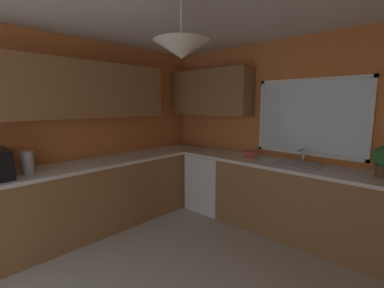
# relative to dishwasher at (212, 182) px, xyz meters

# --- Properties ---
(ground_plane) EXTENTS (8.57, 8.57, 0.00)m
(ground_plane) POSITION_rel_dishwasher_xyz_m (0.97, -1.61, -0.43)
(ground_plane) COLOR #B7B2A8
(room_shell) EXTENTS (4.00, 4.02, 2.53)m
(room_shell) POSITION_rel_dishwasher_xyz_m (0.58, -1.15, 1.28)
(room_shell) COLOR #D17238
(room_shell) RESTS_ON ground_plane
(counter_run_left) EXTENTS (0.65, 3.63, 0.90)m
(counter_run_left) POSITION_rel_dishwasher_xyz_m (-0.66, -1.61, 0.02)
(counter_run_left) COLOR olive
(counter_run_left) RESTS_ON ground_plane
(counter_run_back) EXTENTS (3.09, 0.65, 0.90)m
(counter_run_back) POSITION_rel_dishwasher_xyz_m (1.18, 0.03, 0.02)
(counter_run_back) COLOR olive
(counter_run_back) RESTS_ON ground_plane
(dishwasher) EXTENTS (0.60, 0.60, 0.85)m
(dishwasher) POSITION_rel_dishwasher_xyz_m (0.00, 0.00, 0.00)
(dishwasher) COLOR white
(dishwasher) RESTS_ON ground_plane
(kettle) EXTENTS (0.13, 0.13, 0.24)m
(kettle) POSITION_rel_dishwasher_xyz_m (-0.64, -2.31, 0.59)
(kettle) COLOR #B7B7BC
(kettle) RESTS_ON counter_run_left
(sink_assembly) EXTENTS (0.52, 0.40, 0.19)m
(sink_assembly) POSITION_rel_dishwasher_xyz_m (1.30, 0.04, 0.48)
(sink_assembly) COLOR #9EA0A5
(sink_assembly) RESTS_ON counter_run_back
(bowl) EXTENTS (0.18, 0.18, 0.09)m
(bowl) POSITION_rel_dishwasher_xyz_m (0.65, 0.03, 0.52)
(bowl) COLOR #B74C42
(bowl) RESTS_ON counter_run_back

